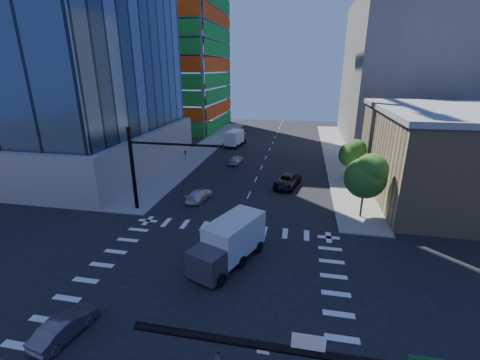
# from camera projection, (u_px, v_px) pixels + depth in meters

# --- Properties ---
(ground) EXTENTS (160.00, 160.00, 0.00)m
(ground) POSITION_uv_depth(u_px,v_px,m) (207.00, 287.00, 22.92)
(ground) COLOR black
(ground) RESTS_ON ground
(road_markings) EXTENTS (20.00, 20.00, 0.01)m
(road_markings) POSITION_uv_depth(u_px,v_px,m) (207.00, 287.00, 22.91)
(road_markings) COLOR silver
(road_markings) RESTS_ON ground
(sidewalk_ne) EXTENTS (5.00, 60.00, 0.15)m
(sidewalk_ne) POSITION_uv_depth(u_px,v_px,m) (337.00, 155.00, 57.71)
(sidewalk_ne) COLOR gray
(sidewalk_ne) RESTS_ON ground
(sidewalk_nw) EXTENTS (5.00, 60.00, 0.15)m
(sidewalk_nw) POSITION_uv_depth(u_px,v_px,m) (204.00, 149.00, 62.23)
(sidewalk_nw) COLOR gray
(sidewalk_nw) RESTS_ON ground
(construction_building) EXTENTS (25.16, 34.50, 70.60)m
(construction_building) POSITION_uv_depth(u_px,v_px,m) (168.00, 25.00, 77.20)
(construction_building) COLOR gray
(construction_building) RESTS_ON ground
(commercial_building) EXTENTS (20.50, 22.50, 10.60)m
(commercial_building) POSITION_uv_depth(u_px,v_px,m) (468.00, 155.00, 37.03)
(commercial_building) COLOR #9E815B
(commercial_building) RESTS_ON ground
(bg_building_ne) EXTENTS (24.00, 30.00, 28.00)m
(bg_building_ne) POSITION_uv_depth(u_px,v_px,m) (412.00, 73.00, 64.41)
(bg_building_ne) COLOR slate
(bg_building_ne) RESTS_ON ground
(signal_mast_nw) EXTENTS (10.20, 0.40, 9.00)m
(signal_mast_nw) POSITION_uv_depth(u_px,v_px,m) (145.00, 162.00, 33.58)
(signal_mast_nw) COLOR black
(signal_mast_nw) RESTS_ON sidewalk_nw
(tree_south) EXTENTS (4.16, 4.16, 6.82)m
(tree_south) POSITION_uv_depth(u_px,v_px,m) (367.00, 175.00, 31.98)
(tree_south) COLOR #382316
(tree_south) RESTS_ON sidewalk_ne
(tree_north) EXTENTS (3.54, 3.52, 5.78)m
(tree_north) POSITION_uv_depth(u_px,v_px,m) (353.00, 153.00, 43.27)
(tree_north) COLOR #382316
(tree_north) RESTS_ON sidewalk_ne
(car_nb_far) EXTENTS (3.83, 6.22, 1.61)m
(car_nb_far) POSITION_uv_depth(u_px,v_px,m) (287.00, 181.00, 42.07)
(car_nb_far) COLOR black
(car_nb_far) RESTS_ON ground
(car_sb_near) EXTENTS (2.58, 4.65, 1.27)m
(car_sb_near) POSITION_uv_depth(u_px,v_px,m) (199.00, 195.00, 37.87)
(car_sb_near) COLOR white
(car_sb_near) RESTS_ON ground
(car_sb_mid) EXTENTS (1.99, 4.29, 1.42)m
(car_sb_mid) POSITION_uv_depth(u_px,v_px,m) (236.00, 160.00, 52.38)
(car_sb_mid) COLOR #B7BABF
(car_sb_mid) RESTS_ON ground
(car_sb_cross) EXTENTS (2.12, 4.22, 1.33)m
(car_sb_cross) POSITION_uv_depth(u_px,v_px,m) (65.00, 326.00, 18.52)
(car_sb_cross) COLOR #4F4E53
(car_sb_cross) RESTS_ON ground
(box_truck_near) EXTENTS (5.15, 7.22, 3.48)m
(box_truck_near) POSITION_uv_depth(u_px,v_px,m) (227.00, 247.00, 25.16)
(box_truck_near) COLOR black
(box_truck_near) RESTS_ON ground
(box_truck_far) EXTENTS (3.44, 6.43, 3.21)m
(box_truck_far) POSITION_uv_depth(u_px,v_px,m) (236.00, 139.00, 64.51)
(box_truck_far) COLOR black
(box_truck_far) RESTS_ON ground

